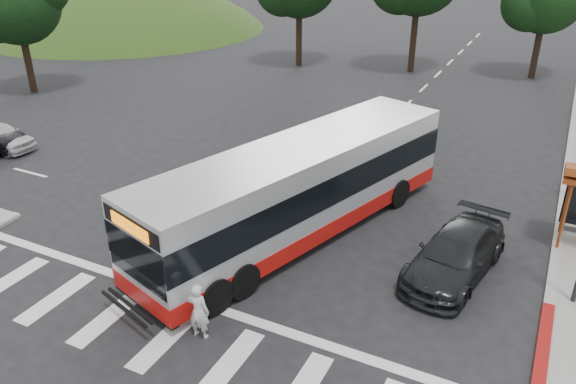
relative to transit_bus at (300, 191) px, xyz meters
The scene contains 8 objects.
ground 2.45m from the transit_bus, 115.60° to the right, with size 140.00×140.00×0.00m, color black.
curb_east 10.52m from the transit_bus, 37.79° to the left, with size 0.30×40.00×0.15m, color #9E9991.
curb_east_red 9.12m from the transit_bus, 23.79° to the right, with size 0.32×6.00×0.15m, color maroon.
hillside_nw 43.39m from the transit_bus, 139.12° to the left, with size 44.00×44.00×10.00m, color #284516.
crosswalk_ladder 6.87m from the transit_bus, 96.70° to the right, with size 18.00×2.60×0.01m, color silver.
transit_bus is the anchor object (origin of this frame).
pedestrian 6.15m from the transit_bus, 90.22° to the right, with size 0.61×0.40×1.66m, color silver.
dark_sedan 5.48m from the transit_bus, ahead, with size 2.00×4.92×1.43m, color black.
Camera 1 is at (8.12, -13.93, 10.12)m, focal length 35.00 mm.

